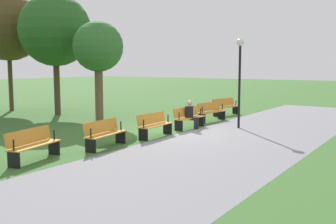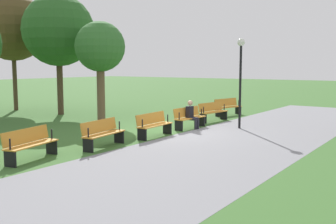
{
  "view_description": "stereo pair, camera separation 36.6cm",
  "coord_description": "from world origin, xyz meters",
  "px_view_note": "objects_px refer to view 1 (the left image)",
  "views": [
    {
      "loc": [
        13.13,
        8.44,
        2.66
      ],
      "look_at": [
        0.0,
        -0.31,
        0.8
      ],
      "focal_mm": 42.39,
      "sensor_mm": 36.0,
      "label": 1
    },
    {
      "loc": [
        12.92,
        8.74,
        2.66
      ],
      "look_at": [
        0.0,
        -0.31,
        0.8
      ],
      "focal_mm": 42.39,
      "sensor_mm": 36.0,
      "label": 2
    }
  ],
  "objects_px": {
    "tree_4": "(8,27)",
    "lamp_post": "(240,66)",
    "bench_3": "(154,124)",
    "bench_4": "(105,133)",
    "bench_5": "(33,144)",
    "person_seated": "(191,114)",
    "tree_0": "(55,30)",
    "bench_0": "(225,106)",
    "tree_1": "(98,48)",
    "bench_2": "(188,117)",
    "bench_1": "(211,111)"
  },
  "relations": [
    {
      "from": "tree_4",
      "to": "lamp_post",
      "type": "xyz_separation_m",
      "value": [
        -1.35,
        13.86,
        -2.21
      ]
    },
    {
      "from": "bench_3",
      "to": "bench_4",
      "type": "height_order",
      "value": "same"
    },
    {
      "from": "bench_3",
      "to": "bench_5",
      "type": "bearing_deg",
      "value": -9.92
    },
    {
      "from": "person_seated",
      "to": "bench_3",
      "type": "bearing_deg",
      "value": -0.82
    },
    {
      "from": "tree_0",
      "to": "lamp_post",
      "type": "distance_m",
      "value": 10.27
    },
    {
      "from": "person_seated",
      "to": "lamp_post",
      "type": "height_order",
      "value": "lamp_post"
    },
    {
      "from": "tree_0",
      "to": "bench_3",
      "type": "bearing_deg",
      "value": 72.91
    },
    {
      "from": "bench_0",
      "to": "tree_1",
      "type": "distance_m",
      "value": 7.36
    },
    {
      "from": "bench_3",
      "to": "bench_4",
      "type": "distance_m",
      "value": 2.49
    },
    {
      "from": "bench_0",
      "to": "bench_2",
      "type": "height_order",
      "value": "same"
    },
    {
      "from": "bench_3",
      "to": "person_seated",
      "type": "relative_size",
      "value": 1.51
    },
    {
      "from": "bench_4",
      "to": "bench_5",
      "type": "relative_size",
      "value": 0.99
    },
    {
      "from": "bench_2",
      "to": "lamp_post",
      "type": "bearing_deg",
      "value": 127.51
    },
    {
      "from": "bench_5",
      "to": "tree_4",
      "type": "relative_size",
      "value": 0.27
    },
    {
      "from": "tree_1",
      "to": "tree_4",
      "type": "distance_m",
      "value": 7.36
    },
    {
      "from": "tree_4",
      "to": "lamp_post",
      "type": "distance_m",
      "value": 14.1
    },
    {
      "from": "bench_5",
      "to": "person_seated",
      "type": "relative_size",
      "value": 1.54
    },
    {
      "from": "lamp_post",
      "to": "bench_5",
      "type": "bearing_deg",
      "value": -15.53
    },
    {
      "from": "tree_1",
      "to": "lamp_post",
      "type": "xyz_separation_m",
      "value": [
        -1.53,
        6.63,
        -0.84
      ]
    },
    {
      "from": "bench_0",
      "to": "tree_4",
      "type": "height_order",
      "value": "tree_4"
    },
    {
      "from": "person_seated",
      "to": "tree_4",
      "type": "distance_m",
      "value": 12.95
    },
    {
      "from": "bench_5",
      "to": "tree_0",
      "type": "height_order",
      "value": "tree_0"
    },
    {
      "from": "bench_2",
      "to": "bench_5",
      "type": "bearing_deg",
      "value": -2.47
    },
    {
      "from": "bench_2",
      "to": "lamp_post",
      "type": "height_order",
      "value": "lamp_post"
    },
    {
      "from": "bench_0",
      "to": "bench_2",
      "type": "bearing_deg",
      "value": 19.88
    },
    {
      "from": "bench_1",
      "to": "tree_0",
      "type": "height_order",
      "value": "tree_0"
    },
    {
      "from": "bench_2",
      "to": "bench_5",
      "type": "xyz_separation_m",
      "value": [
        7.41,
        -0.64,
        0.0
      ]
    },
    {
      "from": "person_seated",
      "to": "tree_0",
      "type": "relative_size",
      "value": 0.19
    },
    {
      "from": "person_seated",
      "to": "bench_1",
      "type": "bearing_deg",
      "value": -169.41
    },
    {
      "from": "bench_5",
      "to": "tree_0",
      "type": "relative_size",
      "value": 0.29
    },
    {
      "from": "person_seated",
      "to": "lamp_post",
      "type": "xyz_separation_m",
      "value": [
        -1.26,
        1.62,
        2.01
      ]
    },
    {
      "from": "bench_4",
      "to": "lamp_post",
      "type": "height_order",
      "value": "lamp_post"
    },
    {
      "from": "bench_4",
      "to": "tree_0",
      "type": "bearing_deg",
      "value": -129.38
    },
    {
      "from": "bench_0",
      "to": "bench_3",
      "type": "height_order",
      "value": "same"
    },
    {
      "from": "bench_3",
      "to": "tree_1",
      "type": "relative_size",
      "value": 0.38
    },
    {
      "from": "bench_3",
      "to": "tree_1",
      "type": "xyz_separation_m",
      "value": [
        -2.19,
        -4.87,
        3.02
      ]
    },
    {
      "from": "bench_0",
      "to": "person_seated",
      "type": "relative_size",
      "value": 1.54
    },
    {
      "from": "tree_0",
      "to": "person_seated",
      "type": "bearing_deg",
      "value": 89.41
    },
    {
      "from": "bench_1",
      "to": "tree_0",
      "type": "relative_size",
      "value": 0.29
    },
    {
      "from": "bench_3",
      "to": "lamp_post",
      "type": "bearing_deg",
      "value": 152.2
    },
    {
      "from": "person_seated",
      "to": "lamp_post",
      "type": "relative_size",
      "value": 0.32
    },
    {
      "from": "bench_1",
      "to": "person_seated",
      "type": "distance_m",
      "value": 2.54
    },
    {
      "from": "bench_0",
      "to": "bench_3",
      "type": "distance_m",
      "value": 7.44
    },
    {
      "from": "bench_1",
      "to": "tree_1",
      "type": "distance_m",
      "value": 6.2
    },
    {
      "from": "bench_1",
      "to": "lamp_post",
      "type": "distance_m",
      "value": 3.19
    },
    {
      "from": "bench_5",
      "to": "tree_0",
      "type": "xyz_separation_m",
      "value": [
        -7.47,
        -7.64,
        4.02
      ]
    },
    {
      "from": "bench_4",
      "to": "tree_1",
      "type": "distance_m",
      "value": 7.25
    },
    {
      "from": "bench_1",
      "to": "bench_5",
      "type": "height_order",
      "value": "same"
    },
    {
      "from": "bench_5",
      "to": "bench_4",
      "type": "bearing_deg",
      "value": 157.64
    },
    {
      "from": "lamp_post",
      "to": "bench_4",
      "type": "bearing_deg",
      "value": -17.67
    }
  ]
}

